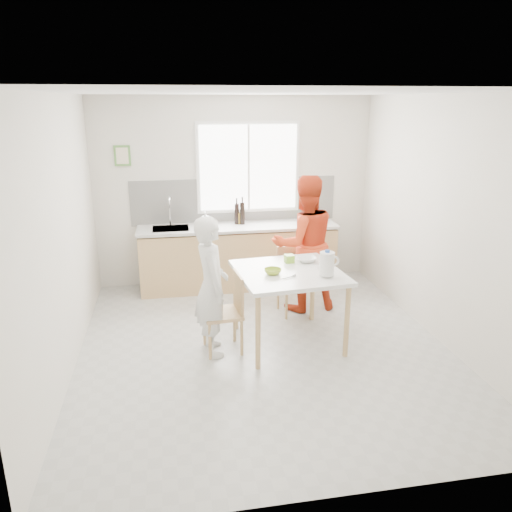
% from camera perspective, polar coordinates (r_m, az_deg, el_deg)
% --- Properties ---
extents(ground, '(4.50, 4.50, 0.00)m').
position_cam_1_polar(ground, '(5.65, 0.88, -10.35)').
color(ground, '#B7B7B2').
rests_on(ground, ground).
extents(room_shell, '(4.50, 4.50, 4.50)m').
position_cam_1_polar(room_shell, '(5.09, 0.96, 6.26)').
color(room_shell, silver).
rests_on(room_shell, ground).
extents(window, '(1.50, 0.06, 1.30)m').
position_cam_1_polar(window, '(7.29, -0.87, 10.07)').
color(window, white).
rests_on(window, room_shell).
extents(backsplash, '(3.00, 0.02, 0.65)m').
position_cam_1_polar(backsplash, '(7.34, -2.42, 6.36)').
color(backsplash, white).
rests_on(backsplash, room_shell).
extents(picture_frame, '(0.22, 0.03, 0.28)m').
position_cam_1_polar(picture_frame, '(7.20, -15.03, 11.01)').
color(picture_frame, '#589242').
rests_on(picture_frame, room_shell).
extents(kitchen_counter, '(2.84, 0.64, 1.37)m').
position_cam_1_polar(kitchen_counter, '(7.27, -2.06, -0.33)').
color(kitchen_counter, '#DDAE77').
rests_on(kitchen_counter, ground).
extents(dining_table, '(1.20, 1.20, 0.85)m').
position_cam_1_polar(dining_table, '(5.47, 3.76, -2.57)').
color(dining_table, white).
rests_on(dining_table, ground).
extents(chair_left, '(0.44, 0.44, 0.87)m').
position_cam_1_polar(chair_left, '(5.41, -3.21, -6.07)').
color(chair_left, '#DDAE77').
rests_on(chair_left, ground).
extents(chair_far, '(0.43, 0.43, 0.85)m').
position_cam_1_polar(chair_far, '(6.41, 4.29, -2.37)').
color(chair_far, '#DDAE77').
rests_on(chair_far, ground).
extents(person_white, '(0.41, 0.58, 1.51)m').
position_cam_1_polar(person_white, '(5.27, -5.11, -3.49)').
color(person_white, white).
rests_on(person_white, ground).
extents(person_red, '(0.91, 0.74, 1.75)m').
position_cam_1_polar(person_red, '(6.38, 5.54, 1.38)').
color(person_red, red).
rests_on(person_red, ground).
extents(bowl_green, '(0.20, 0.20, 0.06)m').
position_cam_1_polar(bowl_green, '(5.33, 1.93, -1.77)').
color(bowl_green, '#99B62A').
rests_on(bowl_green, dining_table).
extents(bowl_white, '(0.25, 0.25, 0.06)m').
position_cam_1_polar(bowl_white, '(5.76, 5.79, -0.39)').
color(bowl_white, white).
rests_on(bowl_white, dining_table).
extents(milk_jug, '(0.21, 0.15, 0.27)m').
position_cam_1_polar(milk_jug, '(5.26, 8.15, -0.83)').
color(milk_jug, white).
rests_on(milk_jug, dining_table).
extents(green_box, '(0.11, 0.11, 0.09)m').
position_cam_1_polar(green_box, '(5.71, 3.82, -0.30)').
color(green_box, '#7DB62A').
rests_on(green_box, dining_table).
extents(spoon, '(0.15, 0.08, 0.01)m').
position_cam_1_polar(spoon, '(5.22, 3.74, -2.44)').
color(spoon, '#A5A5AA').
rests_on(spoon, dining_table).
extents(cutting_board, '(0.42, 0.36, 0.01)m').
position_cam_1_polar(cutting_board, '(7.23, 6.25, 3.67)').
color(cutting_board, '#88B529').
rests_on(cutting_board, kitchen_counter).
extents(wine_bottle_a, '(0.07, 0.07, 0.32)m').
position_cam_1_polar(wine_bottle_a, '(7.17, -1.57, 4.92)').
color(wine_bottle_a, black).
rests_on(wine_bottle_a, kitchen_counter).
extents(wine_bottle_b, '(0.07, 0.07, 0.30)m').
position_cam_1_polar(wine_bottle_b, '(7.19, -2.20, 4.86)').
color(wine_bottle_b, black).
rests_on(wine_bottle_b, kitchen_counter).
extents(jar_amber, '(0.06, 0.06, 0.16)m').
position_cam_1_polar(jar_amber, '(7.20, -2.00, 4.32)').
color(jar_amber, olive).
rests_on(jar_amber, kitchen_counter).
extents(soap_bottle, '(0.12, 0.12, 0.21)m').
position_cam_1_polar(soap_bottle, '(7.11, -5.80, 4.27)').
color(soap_bottle, '#999999').
rests_on(soap_bottle, kitchen_counter).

